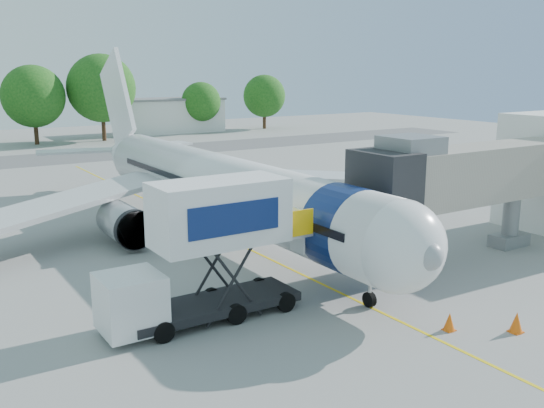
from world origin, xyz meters
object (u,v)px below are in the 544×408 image
jet_bridge (459,177)px  catering_hiloader (205,252)px  ground_tug (537,324)px  aircraft (216,185)px

jet_bridge → catering_hiloader: size_ratio=1.64×
jet_bridge → ground_tug: bearing=-121.7°
catering_hiloader → ground_tug: (9.17, -8.23, -2.10)m
catering_hiloader → ground_tug: bearing=-41.9°
catering_hiloader → ground_tug: catering_hiloader is taller
aircraft → ground_tug: size_ratio=11.48×
aircraft → ground_tug: (2.90, -19.35, -2.29)m
catering_hiloader → ground_tug: 12.50m
aircraft → catering_hiloader: bearing=-119.4°
jet_bridge → catering_hiloader: 14.35m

